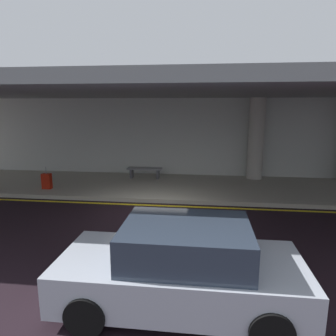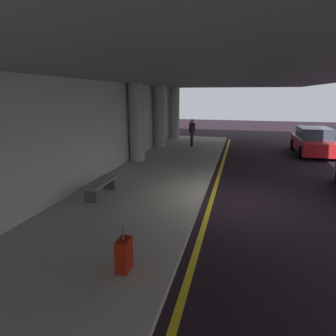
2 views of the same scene
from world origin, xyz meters
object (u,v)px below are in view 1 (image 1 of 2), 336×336
Objects in this scene: support_column_left_mid at (256,139)px; suitcase_upright_primary at (47,181)px; bench_metal at (145,171)px; car_silver at (182,268)px.

support_column_left_mid is 9.18m from suitcase_upright_primary.
support_column_left_mid reaches higher than suitcase_upright_primary.
suitcase_upright_primary is (-8.58, -2.90, -1.51)m from support_column_left_mid.
suitcase_upright_primary is 0.56× the size of bench_metal.
car_silver is 9.13m from bench_metal.
car_silver is at bearing -74.92° from bench_metal.
car_silver is at bearing -105.70° from support_column_left_mid.
support_column_left_mid is at bearing 74.94° from car_silver.
bench_metal is at bearing 33.43° from suitcase_upright_primary.
suitcase_upright_primary is 4.23m from bench_metal.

